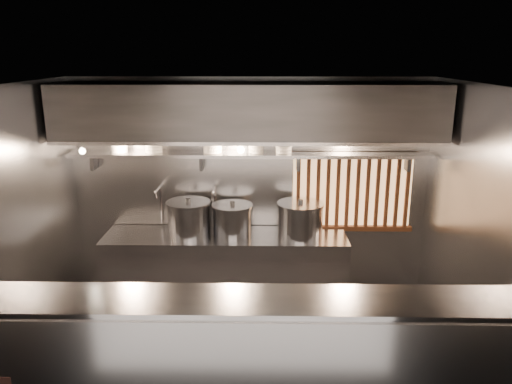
{
  "coord_description": "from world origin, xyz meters",
  "views": [
    {
      "loc": [
        0.18,
        -4.66,
        3.08
      ],
      "look_at": [
        0.09,
        0.55,
        1.62
      ],
      "focal_mm": 35.0,
      "sensor_mm": 36.0,
      "label": 1
    }
  ],
  "objects_px": {
    "stock_pot_left": "(189,218)",
    "stock_pot_right": "(300,219)",
    "heat_lamp": "(80,146)",
    "pendant_bulb": "(241,150)",
    "stock_pot_mid": "(232,219)"
  },
  "relations": [
    {
      "from": "pendant_bulb",
      "to": "stock_pot_left",
      "type": "xyz_separation_m",
      "value": [
        -0.65,
        -0.06,
        -0.85
      ]
    },
    {
      "from": "heat_lamp",
      "to": "stock_pot_right",
      "type": "bearing_deg",
      "value": 5.95
    },
    {
      "from": "pendant_bulb",
      "to": "stock_pot_left",
      "type": "height_order",
      "value": "pendant_bulb"
    },
    {
      "from": "stock_pot_right",
      "to": "heat_lamp",
      "type": "bearing_deg",
      "value": -174.05
    },
    {
      "from": "stock_pot_left",
      "to": "stock_pot_right",
      "type": "distance_m",
      "value": 1.37
    },
    {
      "from": "heat_lamp",
      "to": "pendant_bulb",
      "type": "height_order",
      "value": "heat_lamp"
    },
    {
      "from": "heat_lamp",
      "to": "stock_pot_left",
      "type": "bearing_deg",
      "value": 14.2
    },
    {
      "from": "heat_lamp",
      "to": "pendant_bulb",
      "type": "relative_size",
      "value": 1.87
    },
    {
      "from": "heat_lamp",
      "to": "pendant_bulb",
      "type": "bearing_deg",
      "value": 11.0
    },
    {
      "from": "pendant_bulb",
      "to": "stock_pot_right",
      "type": "height_order",
      "value": "pendant_bulb"
    },
    {
      "from": "heat_lamp",
      "to": "stock_pot_right",
      "type": "relative_size",
      "value": 0.48
    },
    {
      "from": "stock_pot_left",
      "to": "stock_pot_right",
      "type": "relative_size",
      "value": 0.81
    },
    {
      "from": "heat_lamp",
      "to": "stock_pot_mid",
      "type": "bearing_deg",
      "value": 10.99
    },
    {
      "from": "stock_pot_mid",
      "to": "pendant_bulb",
      "type": "bearing_deg",
      "value": 11.27
    },
    {
      "from": "stock_pot_left",
      "to": "stock_pot_mid",
      "type": "bearing_deg",
      "value": 3.86
    }
  ]
}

